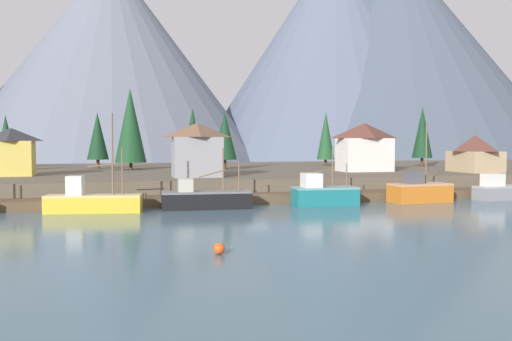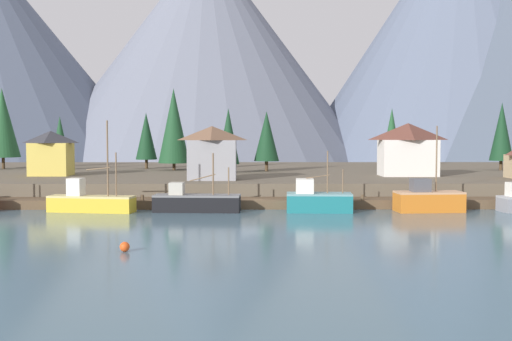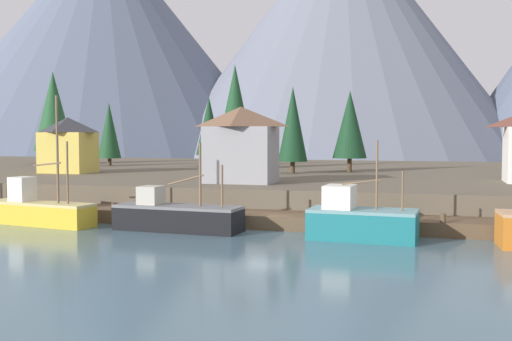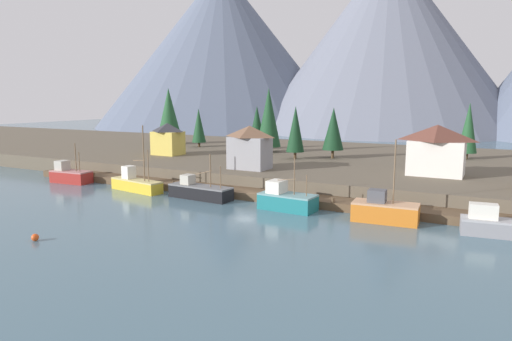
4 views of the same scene
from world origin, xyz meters
name	(u,v)px [view 2 (image 2 of 4)]	position (x,y,z in m)	size (l,w,h in m)	color
ground_plane	(252,196)	(0.00, 20.00, -0.50)	(400.00, 400.00, 1.00)	#476675
dock	(253,203)	(0.00, 1.99, 0.50)	(80.00, 4.00, 1.60)	brown
shoreline_bank	(252,178)	(0.00, 32.00, 1.25)	(400.00, 56.00, 2.50)	brown
mountain_central_peak	(206,50)	(-15.09, 144.99, 36.50)	(108.98, 108.98, 73.00)	slate
mountain_east_peak	(462,31)	(71.72, 146.88, 43.32)	(112.87, 112.87, 86.64)	slate
fishing_boat_yellow	(90,202)	(-17.15, -1.93, 1.09)	(9.34, 3.67, 9.61)	gold
fishing_boat_black	(196,202)	(-6.02, -1.74, 1.02)	(9.25, 3.22, 6.19)	black
fishing_boat_teal	(317,200)	(6.83, -1.92, 1.23)	(7.02, 3.55, 6.42)	#196B70
fishing_boat_orange	(428,200)	(18.59, -1.88, 1.24)	(7.17, 3.44, 9.06)	#CC6B1E
house_white	(408,149)	(21.25, 17.51, 6.18)	(7.84, 4.98, 7.20)	silver
house_grey	(212,152)	(-5.01, 10.34, 5.92)	(6.24, 4.40, 6.70)	gray
house_yellow	(51,153)	(-27.67, 18.56, 5.64)	(5.57, 4.38, 6.15)	gold
conifer_near_left	(60,140)	(-30.95, 33.54, 7.30)	(3.12, 3.12, 8.59)	#4C3823
conifer_near_right	(267,136)	(2.23, 28.53, 7.89)	(3.86, 3.86, 9.22)	#4C3823
conifer_mid_left	(174,126)	(-12.37, 31.52, 9.53)	(4.93, 4.93, 12.92)	#4C3823
conifer_mid_right	(2,123)	(-40.95, 35.59, 10.08)	(5.54, 5.54, 13.25)	#4C3823
conifer_back_left	(502,132)	(39.51, 31.17, 8.60)	(3.66, 3.66, 10.70)	#4C3823
conifer_back_right	(392,135)	(23.87, 39.11, 8.12)	(3.31, 3.31, 10.15)	#4C3823
conifer_centre	(228,136)	(-3.49, 24.53, 7.88)	(3.24, 3.24, 9.50)	#4C3823
conifer_far_left	(146,136)	(-17.49, 36.07, 7.88)	(3.50, 3.50, 9.26)	#4C3823
channel_buoy	(125,247)	(-8.98, -24.45, 0.35)	(0.70, 0.70, 0.70)	#E04C19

